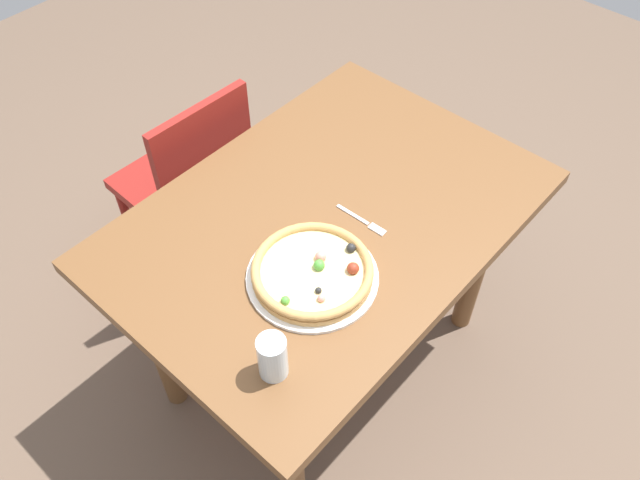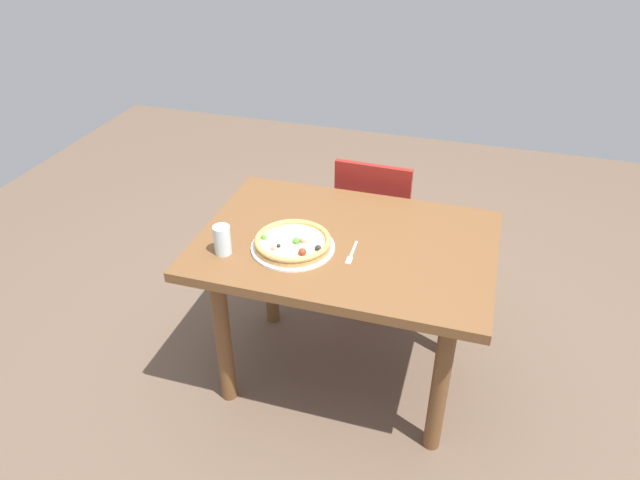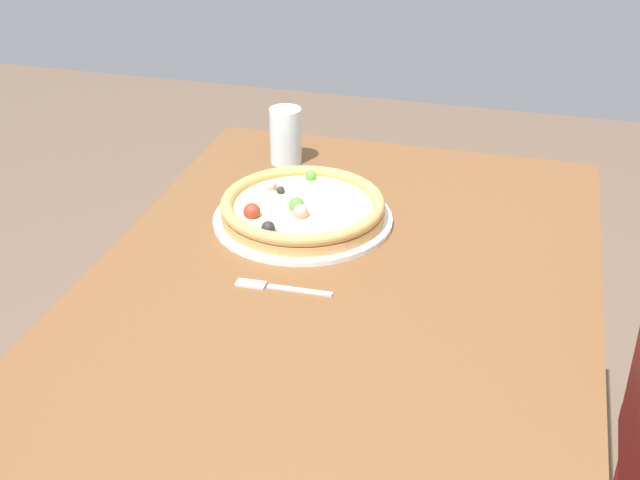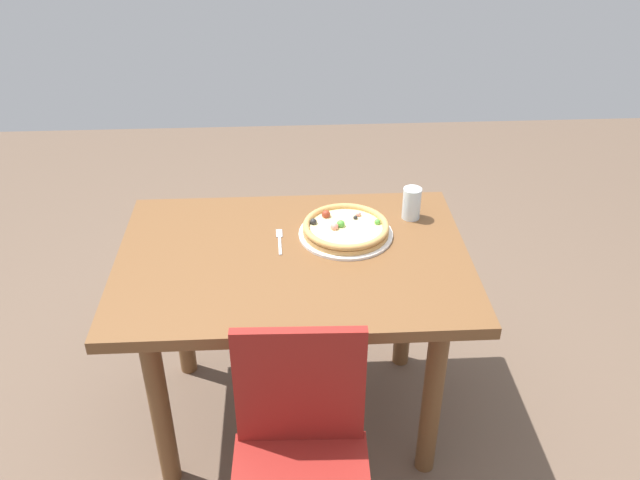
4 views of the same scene
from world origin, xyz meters
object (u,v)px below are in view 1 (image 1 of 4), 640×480
object	(u,v)px
pizza	(313,271)
fork	(365,222)
drinking_glass	(272,357)
plate	(312,277)
dining_table	(327,241)
chair_near	(191,182)

from	to	relation	value
pizza	fork	xyz separation A→B (m)	(-0.24, -0.02, -0.03)
drinking_glass	pizza	bearing A→B (deg)	-156.51
plate	fork	size ratio (longest dim) A/B	2.06
pizza	drinking_glass	distance (m)	0.28
plate	drinking_glass	size ratio (longest dim) A/B	2.79
dining_table	pizza	xyz separation A→B (m)	(0.19, 0.12, 0.15)
plate	pizza	distance (m)	0.03
chair_near	pizza	xyz separation A→B (m)	(0.19, 0.76, 0.32)
plate	fork	world-z (taller)	plate
plate	pizza	bearing A→B (deg)	131.49
chair_near	pizza	size ratio (longest dim) A/B	2.81
chair_near	drinking_glass	distance (m)	1.04
dining_table	chair_near	bearing A→B (deg)	-89.82
dining_table	fork	bearing A→B (deg)	115.21
drinking_glass	dining_table	bearing A→B (deg)	-152.63
fork	drinking_glass	bearing A→B (deg)	-76.34
dining_table	drinking_glass	bearing A→B (deg)	27.37
chair_near	plate	xyz separation A→B (m)	(0.19, 0.76, 0.30)
chair_near	pizza	distance (m)	0.85
drinking_glass	plate	bearing A→B (deg)	-156.29
plate	drinking_glass	world-z (taller)	drinking_glass
pizza	dining_table	bearing A→B (deg)	-147.86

